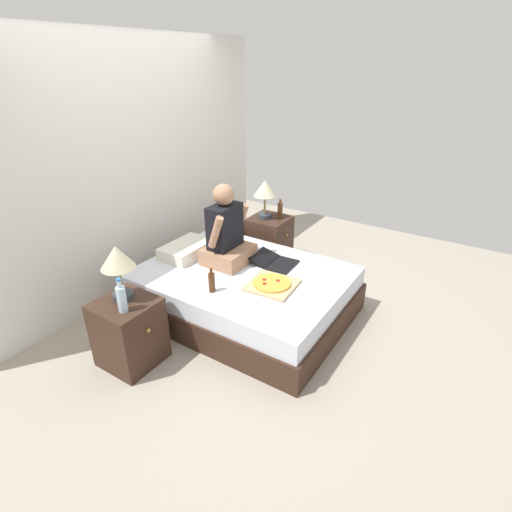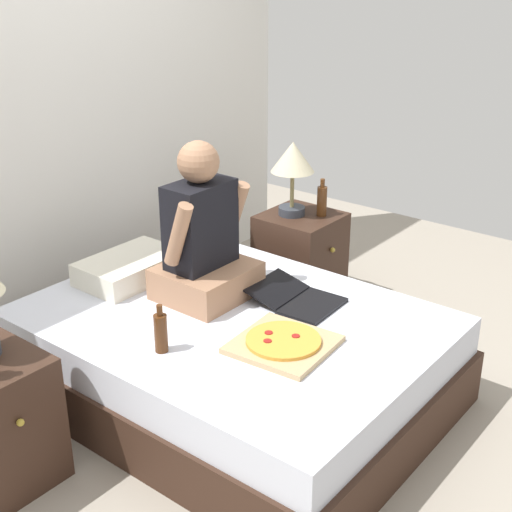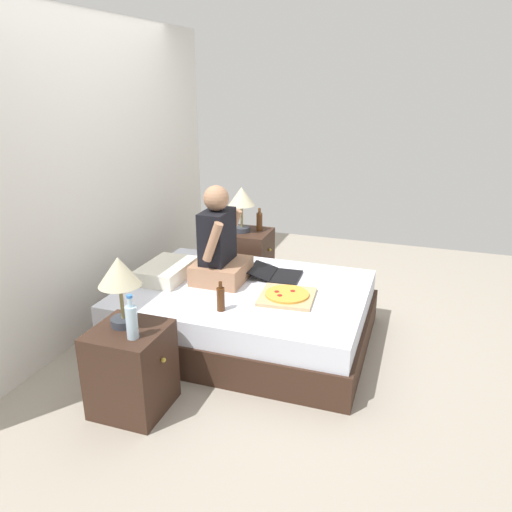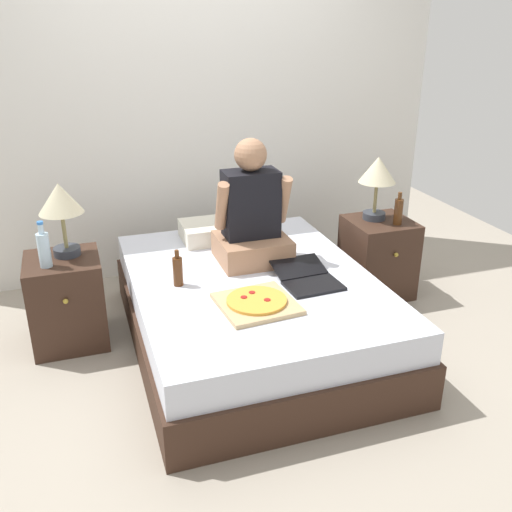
{
  "view_description": "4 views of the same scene",
  "coord_description": "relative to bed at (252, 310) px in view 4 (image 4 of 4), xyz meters",
  "views": [
    {
      "loc": [
        -2.71,
        -1.88,
        2.24
      ],
      "look_at": [
        -0.04,
        -0.16,
        0.67
      ],
      "focal_mm": 28.0,
      "sensor_mm": 36.0,
      "label": 1
    },
    {
      "loc": [
        -2.27,
        -1.95,
        2.03
      ],
      "look_at": [
        0.13,
        -0.04,
        0.72
      ],
      "focal_mm": 50.0,
      "sensor_mm": 36.0,
      "label": 2
    },
    {
      "loc": [
        -3.39,
        -1.25,
        2.02
      ],
      "look_at": [
        0.13,
        -0.04,
        0.68
      ],
      "focal_mm": 35.0,
      "sensor_mm": 36.0,
      "label": 3
    },
    {
      "loc": [
        -0.97,
        -2.96,
        1.91
      ],
      "look_at": [
        -0.02,
        -0.14,
        0.65
      ],
      "focal_mm": 40.0,
      "sensor_mm": 36.0,
      "label": 4
    }
  ],
  "objects": [
    {
      "name": "lamp_on_left_nightstand",
      "position": [
        -1.04,
        0.42,
        0.67
      ],
      "size": [
        0.26,
        0.26,
        0.45
      ],
      "color": "#333842",
      "rests_on": "nightstand_left"
    },
    {
      "name": "beer_bottle_on_bed",
      "position": [
        -0.45,
        0.02,
        0.32
      ],
      "size": [
        0.06,
        0.06,
        0.22
      ],
      "color": "#4C2811",
      "rests_on": "bed"
    },
    {
      "name": "beer_bottle",
      "position": [
        1.15,
        0.27,
        0.44
      ],
      "size": [
        0.06,
        0.06,
        0.23
      ],
      "color": "#512D14",
      "rests_on": "nightstand_right"
    },
    {
      "name": "bed",
      "position": [
        0.0,
        0.0,
        0.0
      ],
      "size": [
        1.44,
        1.93,
        0.45
      ],
      "color": "#382319",
      "rests_on": "ground"
    },
    {
      "name": "person_seated",
      "position": [
        0.08,
        0.25,
        0.52
      ],
      "size": [
        0.47,
        0.4,
        0.78
      ],
      "color": "#A37556",
      "rests_on": "bed"
    },
    {
      "name": "pizza_box",
      "position": [
        -0.09,
        -0.37,
        0.25
      ],
      "size": [
        0.43,
        0.43,
        0.05
      ],
      "color": "tan",
      "rests_on": "bed"
    },
    {
      "name": "nightstand_left",
      "position": [
        -1.08,
        0.37,
        0.06
      ],
      "size": [
        0.44,
        0.47,
        0.56
      ],
      "color": "#382319",
      "rests_on": "ground"
    },
    {
      "name": "wall_back",
      "position": [
        0.0,
        1.32,
        1.03
      ],
      "size": [
        3.81,
        0.12,
        2.5
      ],
      "primitive_type": "cube",
      "color": "silver",
      "rests_on": "ground"
    },
    {
      "name": "water_bottle",
      "position": [
        -1.16,
        0.28,
        0.45
      ],
      "size": [
        0.07,
        0.07,
        0.28
      ],
      "color": "silver",
      "rests_on": "nightstand_left"
    },
    {
      "name": "lamp_on_right_nightstand",
      "position": [
        1.05,
        0.42,
        0.67
      ],
      "size": [
        0.26,
        0.26,
        0.45
      ],
      "color": "#333842",
      "rests_on": "nightstand_right"
    },
    {
      "name": "laptop",
      "position": [
        0.29,
        -0.19,
        0.25
      ],
      "size": [
        0.34,
        0.43,
        0.07
      ],
      "color": "black",
      "rests_on": "bed"
    },
    {
      "name": "pillow",
      "position": [
        -0.02,
        0.68,
        0.29
      ],
      "size": [
        0.52,
        0.34,
        0.12
      ],
      "primitive_type": "cube",
      "color": "silver",
      "rests_on": "bed"
    },
    {
      "name": "nightstand_right",
      "position": [
        1.08,
        0.37,
        0.06
      ],
      "size": [
        0.44,
        0.47,
        0.56
      ],
      "color": "#382319",
      "rests_on": "ground"
    },
    {
      "name": "ground_plane",
      "position": [
        0.0,
        0.0,
        -0.22
      ],
      "size": [
        5.81,
        5.81,
        0.0
      ],
      "primitive_type": "plane",
      "color": "#9E9384"
    }
  ]
}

